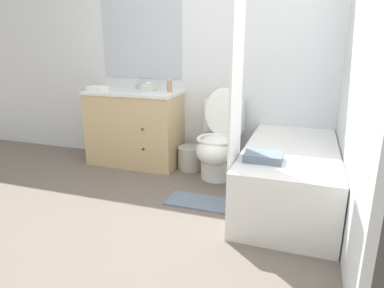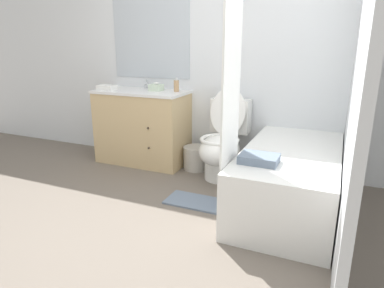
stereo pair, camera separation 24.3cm
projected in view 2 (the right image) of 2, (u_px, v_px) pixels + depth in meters
The scene contains 14 objects.
ground_plane at pixel (138, 234), 2.53m from camera, with size 14.00×14.00×0.00m, color #6B6056.
wall_back at pixel (217, 53), 3.67m from camera, with size 8.00×0.06×2.50m.
wall_right at pixel (361, 59), 2.38m from camera, with size 0.05×2.67×2.50m.
vanity_cabinet at pixel (143, 126), 3.96m from camera, with size 1.05×0.54×0.84m.
sink_faucet at pixel (149, 86), 3.99m from camera, with size 0.14×0.12×0.12m.
toilet at pixel (222, 145), 3.50m from camera, with size 0.41×0.70×0.92m.
bathtub at pixel (290, 179), 2.89m from camera, with size 0.76×1.53×0.51m.
shower_curtain at pixel (231, 103), 2.42m from camera, with size 0.01×0.39×1.89m.
wastebasket at pixel (196, 158), 3.81m from camera, with size 0.28×0.28×0.26m.
tissue_box at pixel (156, 87), 3.82m from camera, with size 0.14×0.12×0.10m.
soap_dispenser at pixel (176, 86), 3.73m from camera, with size 0.06×0.06×0.15m.
hand_towel_folded at pixel (107, 87), 3.89m from camera, with size 0.20×0.14×0.05m.
bath_towel_folded at pixel (259, 159), 2.51m from camera, with size 0.28×0.21×0.06m.
bath_mat at pixel (198, 202), 3.02m from camera, with size 0.58×0.29×0.02m.
Camera 2 is at (1.27, -1.88, 1.36)m, focal length 32.00 mm.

